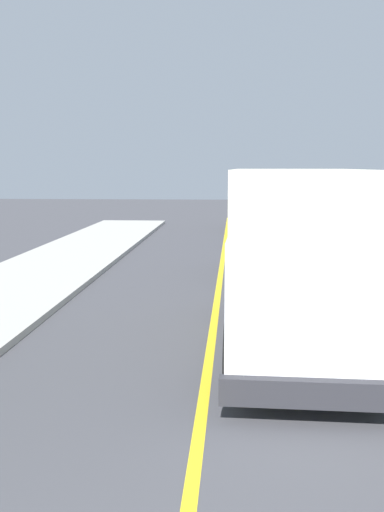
% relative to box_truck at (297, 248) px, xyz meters
% --- Properties ---
extents(centre_line_yellow, '(0.16, 56.00, 0.01)m').
position_rel_box_truck_xyz_m(centre_line_yellow, '(-1.57, 0.25, -1.76)').
color(centre_line_yellow, gold).
rests_on(centre_line_yellow, ground).
extents(box_truck, '(2.65, 7.26, 3.20)m').
position_rel_box_truck_xyz_m(box_truck, '(0.00, 0.00, 0.00)').
color(box_truck, '#F2EDCC').
rests_on(box_truck, ground).
extents(parked_car_near, '(1.83, 4.41, 1.67)m').
position_rel_box_truck_xyz_m(parked_car_near, '(0.13, 7.55, -0.97)').
color(parked_car_near, '#4C564C').
rests_on(parked_car_near, ground).
extents(parked_car_mid, '(1.87, 4.43, 1.67)m').
position_rel_box_truck_xyz_m(parked_car_mid, '(0.72, 14.60, -0.97)').
color(parked_car_mid, '#2D4793').
rests_on(parked_car_mid, ground).
extents(parked_car_far, '(1.87, 4.43, 1.67)m').
position_rel_box_truck_xyz_m(parked_car_far, '(0.33, 21.13, -0.97)').
color(parked_car_far, black).
rests_on(parked_car_far, ground).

